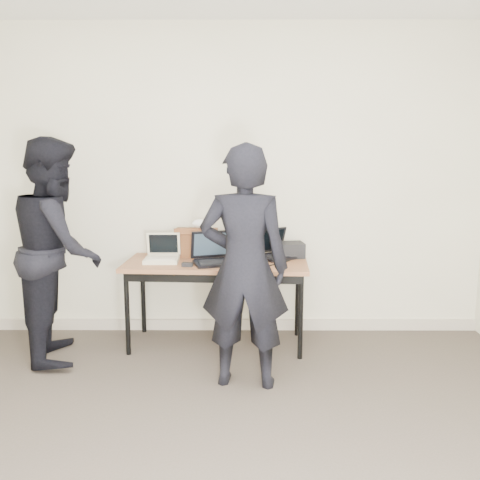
{
  "coord_description": "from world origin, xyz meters",
  "views": [
    {
      "loc": [
        0.11,
        -2.44,
        1.67
      ],
      "look_at": [
        0.1,
        1.6,
        0.95
      ],
      "focal_mm": 40.0,
      "sensor_mm": 36.0,
      "label": 1
    }
  ],
  "objects_px": {
    "desk": "(216,269)",
    "laptop_center": "(214,256)",
    "equipment_box": "(290,250)",
    "person_typist": "(244,267)",
    "laptop_right": "(275,251)",
    "leather_satchel": "(196,242)",
    "person_observer": "(58,249)",
    "laptop_beige": "(162,256)"
  },
  "relations": [
    {
      "from": "desk",
      "to": "person_typist",
      "type": "bearing_deg",
      "value": -69.33
    },
    {
      "from": "laptop_right",
      "to": "person_typist",
      "type": "relative_size",
      "value": 0.26
    },
    {
      "from": "person_observer",
      "to": "laptop_right",
      "type": "bearing_deg",
      "value": -90.73
    },
    {
      "from": "laptop_beige",
      "to": "person_observer",
      "type": "relative_size",
      "value": 0.16
    },
    {
      "from": "laptop_center",
      "to": "laptop_right",
      "type": "bearing_deg",
      "value": 8.29
    },
    {
      "from": "laptop_center",
      "to": "leather_satchel",
      "type": "height_order",
      "value": "laptop_center"
    },
    {
      "from": "desk",
      "to": "equipment_box",
      "type": "distance_m",
      "value": 0.67
    },
    {
      "from": "desk",
      "to": "laptop_right",
      "type": "distance_m",
      "value": 0.55
    },
    {
      "from": "leather_satchel",
      "to": "person_typist",
      "type": "bearing_deg",
      "value": -63.79
    },
    {
      "from": "desk",
      "to": "person_typist",
      "type": "height_order",
      "value": "person_typist"
    },
    {
      "from": "leather_satchel",
      "to": "desk",
      "type": "bearing_deg",
      "value": -48.58
    },
    {
      "from": "laptop_center",
      "to": "equipment_box",
      "type": "distance_m",
      "value": 0.69
    },
    {
      "from": "laptop_beige",
      "to": "equipment_box",
      "type": "bearing_deg",
      "value": 8.12
    },
    {
      "from": "laptop_center",
      "to": "person_observer",
      "type": "height_order",
      "value": "person_observer"
    },
    {
      "from": "laptop_center",
      "to": "laptop_right",
      "type": "relative_size",
      "value": 0.91
    },
    {
      "from": "laptop_right",
      "to": "person_observer",
      "type": "relative_size",
      "value": 0.26
    },
    {
      "from": "person_typist",
      "to": "person_observer",
      "type": "relative_size",
      "value": 0.97
    },
    {
      "from": "desk",
      "to": "laptop_beige",
      "type": "distance_m",
      "value": 0.46
    },
    {
      "from": "laptop_right",
      "to": "person_typist",
      "type": "xyz_separation_m",
      "value": [
        -0.27,
        -0.93,
        0.07
      ]
    },
    {
      "from": "person_typist",
      "to": "person_observer",
      "type": "distance_m",
      "value": 1.55
    },
    {
      "from": "laptop_beige",
      "to": "laptop_right",
      "type": "xyz_separation_m",
      "value": [
        0.95,
        0.17,
        0.01
      ]
    },
    {
      "from": "person_typist",
      "to": "person_observer",
      "type": "xyz_separation_m",
      "value": [
        -1.46,
        0.52,
        0.02
      ]
    },
    {
      "from": "equipment_box",
      "to": "person_observer",
      "type": "relative_size",
      "value": 0.13
    },
    {
      "from": "laptop_beige",
      "to": "equipment_box",
      "type": "height_order",
      "value": "laptop_beige"
    },
    {
      "from": "leather_satchel",
      "to": "person_observer",
      "type": "relative_size",
      "value": 0.21
    },
    {
      "from": "desk",
      "to": "laptop_center",
      "type": "xyz_separation_m",
      "value": [
        -0.02,
        -0.04,
        0.12
      ]
    },
    {
      "from": "leather_satchel",
      "to": "person_typist",
      "type": "relative_size",
      "value": 0.22
    },
    {
      "from": "person_typist",
      "to": "person_observer",
      "type": "bearing_deg",
      "value": -13.55
    },
    {
      "from": "laptop_beige",
      "to": "laptop_right",
      "type": "relative_size",
      "value": 0.63
    },
    {
      "from": "laptop_beige",
      "to": "laptop_center",
      "type": "height_order",
      "value": "laptop_center"
    },
    {
      "from": "laptop_beige",
      "to": "laptop_right",
      "type": "bearing_deg",
      "value": 9.52
    },
    {
      "from": "desk",
      "to": "person_typist",
      "type": "distance_m",
      "value": 0.79
    },
    {
      "from": "laptop_right",
      "to": "person_observer",
      "type": "bearing_deg",
      "value": 160.44
    },
    {
      "from": "desk",
      "to": "laptop_right",
      "type": "height_order",
      "value": "laptop_right"
    },
    {
      "from": "equipment_box",
      "to": "person_typist",
      "type": "bearing_deg",
      "value": -113.4
    },
    {
      "from": "laptop_center",
      "to": "leather_satchel",
      "type": "distance_m",
      "value": 0.32
    },
    {
      "from": "laptop_right",
      "to": "desk",
      "type": "bearing_deg",
      "value": 168.51
    },
    {
      "from": "laptop_center",
      "to": "laptop_beige",
      "type": "bearing_deg",
      "value": 154.22
    },
    {
      "from": "laptop_right",
      "to": "equipment_box",
      "type": "height_order",
      "value": "laptop_right"
    },
    {
      "from": "leather_satchel",
      "to": "person_observer",
      "type": "xyz_separation_m",
      "value": [
        -1.05,
        -0.44,
        0.02
      ]
    },
    {
      "from": "leather_satchel",
      "to": "equipment_box",
      "type": "distance_m",
      "value": 0.81
    },
    {
      "from": "desk",
      "to": "equipment_box",
      "type": "height_order",
      "value": "equipment_box"
    }
  ]
}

